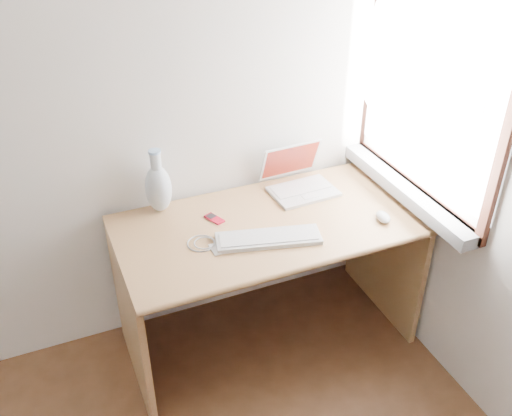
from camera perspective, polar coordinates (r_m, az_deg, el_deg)
name	(u,v)px	position (r m, az deg, el deg)	size (l,w,h in m)	color
window	(424,90)	(2.59, 16.45, 11.22)	(0.11, 0.99, 1.10)	white
desk	(261,249)	(2.76, 0.55, -4.12)	(1.37, 0.69, 0.73)	tan
laptop	(300,180)	(2.81, 4.42, 2.78)	(0.32, 0.27, 0.21)	silver
external_keyboard	(268,238)	(2.46, 1.26, -3.03)	(0.47, 0.24, 0.02)	silver
mouse	(383,217)	(2.64, 12.60, -0.88)	(0.06, 0.10, 0.03)	silver
ipod	(214,219)	(2.60, -4.18, -1.07)	(0.08, 0.11, 0.01)	#A20B21
cable_coil	(201,243)	(2.45, -5.50, -3.53)	(0.12, 0.12, 0.01)	silver
remote	(215,249)	(2.41, -4.14, -4.16)	(0.03, 0.08, 0.01)	silver
vase	(158,187)	(2.63, -9.75, 2.10)	(0.12, 0.12, 0.31)	silver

